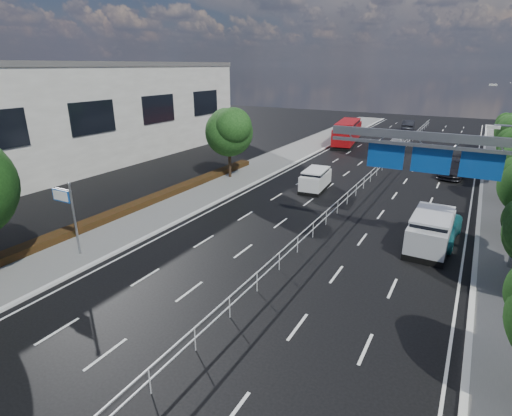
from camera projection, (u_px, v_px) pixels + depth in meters
The scene contains 18 objects.
ground at pixel (240, 308), 17.71m from camera, with size 160.00×160.00×0.00m, color black.
sidewalk_near at pixel (69, 251), 22.94m from camera, with size 5.00×140.00×0.14m, color slate.
kerb_near at pixel (99, 261), 21.80m from camera, with size 0.25×140.00×0.15m, color silver.
kerb_far at pixel (465, 380), 13.57m from camera, with size 0.25×140.00×0.15m, color silver.
median_fence at pixel (369, 178), 36.03m from camera, with size 0.05×85.00×1.02m.
hedge_near at pixel (114, 214), 27.78m from camera, with size 1.00×36.00×0.44m, color black.
toilet_sign at pixel (67, 206), 21.72m from camera, with size 1.62×0.18×4.34m.
overhead_gantry at pixel (447, 157), 20.99m from camera, with size 10.24×0.38×7.45m.
near_building at pixel (93, 114), 44.54m from camera, with size 12.00×38.00×10.00m, color #B7B1A4.
near_tree_back at pixel (229, 129), 36.39m from camera, with size 4.84×4.51×6.69m.
far_tree_h at pixel (511, 124), 47.99m from camera, with size 3.41×3.18×4.91m.
white_minivan at pixel (315, 180), 34.19m from camera, with size 2.14×4.29×1.80m.
red_bus at pixel (347, 132), 53.77m from camera, with size 3.88×10.60×3.09m.
near_car_silver at pixel (397, 142), 51.54m from camera, with size 1.79×4.46×1.52m, color #A5A7AD.
near_car_dark at pixel (408, 125), 65.43m from camera, with size 1.77×5.08×1.67m, color black.
silver_minivan at pixel (431, 231), 23.27m from camera, with size 2.24×5.13×2.12m.
parked_car_teal at pixel (434, 228), 24.29m from camera, with size 2.57×5.58×1.55m, color #1A6875.
parked_car_dark at pixel (454, 168), 38.38m from camera, with size 2.17×5.35×1.55m, color black.
Camera 1 is at (8.00, -12.89, 10.17)m, focal length 28.00 mm.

